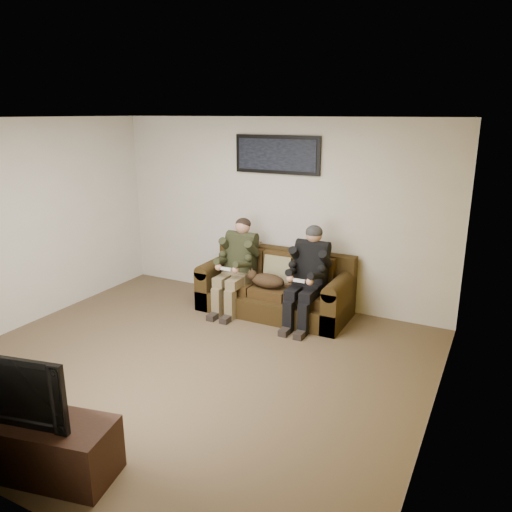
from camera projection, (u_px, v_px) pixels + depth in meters
The scene contains 15 objects.
floor at pixel (190, 364), 5.47m from camera, with size 5.00×5.00×0.00m, color brown.
ceiling at pixel (180, 118), 4.75m from camera, with size 5.00×5.00×0.00m, color silver.
wall_back at pixel (277, 212), 7.03m from camera, with size 5.00×5.00×0.00m, color beige.
wall_left at pixel (19, 225), 6.20m from camera, with size 4.50×4.50×0.00m, color beige.
wall_right at pixel (442, 287), 4.01m from camera, with size 4.50×4.50×0.00m, color beige.
accent_wall_right at pixel (440, 287), 4.02m from camera, with size 4.50×4.50×0.00m, color #A68210.
sofa at pixel (277, 289), 6.85m from camera, with size 2.03×0.88×0.83m.
throw_pillow at pixel (278, 269), 6.81m from camera, with size 0.39×0.11×0.37m, color #898059.
throw_blanket at pixel (246, 244), 7.19m from camera, with size 0.42×0.20×0.07m, color gray.
person_left at pixel (237, 260), 6.83m from camera, with size 0.51×0.87×1.26m.
person_right at pixel (308, 271), 6.37m from camera, with size 0.51×0.86×1.27m.
cat at pixel (266, 280), 6.63m from camera, with size 0.66×0.26×0.24m.
framed_poster at pixel (277, 155), 6.78m from camera, with size 1.25×0.05×0.52m.
tv_stand at pixel (26, 443), 3.81m from camera, with size 1.43×0.46×0.45m, color black.
television at pixel (17, 385), 3.67m from camera, with size 0.95×0.13×0.55m, color black.
Camera 1 is at (2.89, -4.05, 2.65)m, focal length 35.00 mm.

